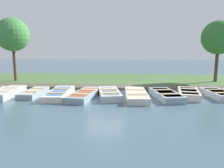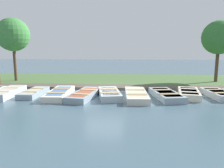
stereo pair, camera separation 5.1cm
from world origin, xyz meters
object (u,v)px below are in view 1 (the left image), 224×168
rowboat_5 (109,94)px  rowboat_9 (218,94)px  rowboat_3 (60,93)px  rowboat_4 (85,94)px  rowboat_7 (166,95)px  park_tree_far_left (13,35)px  park_tree_left (219,38)px  rowboat_2 (34,92)px  rowboat_8 (189,93)px  rowboat_6 (136,95)px  rowboat_1 (7,92)px

rowboat_5 → rowboat_9: 6.49m
rowboat_3 → rowboat_4: rowboat_3 is taller
rowboat_9 → rowboat_7: bearing=-88.5°
park_tree_far_left → park_tree_left: 16.63m
rowboat_2 → rowboat_3: bearing=82.1°
rowboat_3 → park_tree_left: 13.10m
rowboat_5 → park_tree_far_left: park_tree_far_left is taller
park_tree_left → rowboat_7: bearing=-41.4°
rowboat_3 → rowboat_7: bearing=86.8°
rowboat_4 → rowboat_8: rowboat_8 is taller
park_tree_far_left → rowboat_2: bearing=37.5°
rowboat_3 → rowboat_5: size_ratio=1.14×
rowboat_2 → park_tree_far_left: park_tree_far_left is taller
rowboat_3 → park_tree_left: size_ratio=0.72×
rowboat_6 → rowboat_9: (-0.58, 4.89, 0.00)m
rowboat_1 → park_tree_far_left: bearing=-160.5°
rowboat_6 → park_tree_left: bearing=128.5°
rowboat_5 → park_tree_left: bearing=113.6°
rowboat_5 → rowboat_9: size_ratio=1.14×
rowboat_3 → rowboat_8: rowboat_8 is taller
rowboat_6 → park_tree_far_left: park_tree_far_left is taller
rowboat_5 → rowboat_8: (-0.40, 4.72, 0.00)m
rowboat_1 → rowboat_6: (0.02, 7.82, -0.02)m
rowboat_3 → rowboat_7: (-0.01, 6.34, 0.01)m
rowboat_1 → rowboat_5: bearing=87.8°
rowboat_7 → rowboat_8: bearing=94.6°
rowboat_6 → rowboat_8: bearing=97.0°
rowboat_6 → rowboat_7: size_ratio=1.09×
park_tree_far_left → rowboat_9: bearing=73.1°
rowboat_8 → park_tree_left: size_ratio=0.56×
rowboat_2 → rowboat_6: 6.31m
rowboat_6 → park_tree_far_left: (-5.08, -9.93, 3.74)m
rowboat_8 → rowboat_2: bearing=-78.2°
rowboat_4 → rowboat_8: 6.20m
rowboat_1 → rowboat_9: rowboat_1 is taller
park_tree_far_left → rowboat_7: bearing=67.0°
rowboat_5 → park_tree_far_left: (-4.97, -8.35, 3.73)m
rowboat_2 → park_tree_left: park_tree_left is taller
rowboat_5 → rowboat_8: 4.74m
rowboat_5 → park_tree_far_left: 10.40m
rowboat_9 → park_tree_left: park_tree_left is taller
rowboat_5 → rowboat_9: bearing=83.5°
rowboat_9 → rowboat_5: bearing=-92.5°
rowboat_2 → rowboat_4: (0.42, 3.26, 0.01)m
rowboat_5 → park_tree_left: park_tree_left is taller
rowboat_1 → rowboat_5: rowboat_1 is taller
rowboat_5 → rowboat_3: bearing=-100.9°
rowboat_1 → park_tree_left: (-5.74, 14.50, 3.47)m
rowboat_5 → rowboat_8: rowboat_8 is taller
rowboat_6 → rowboat_3: bearing=-93.8°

